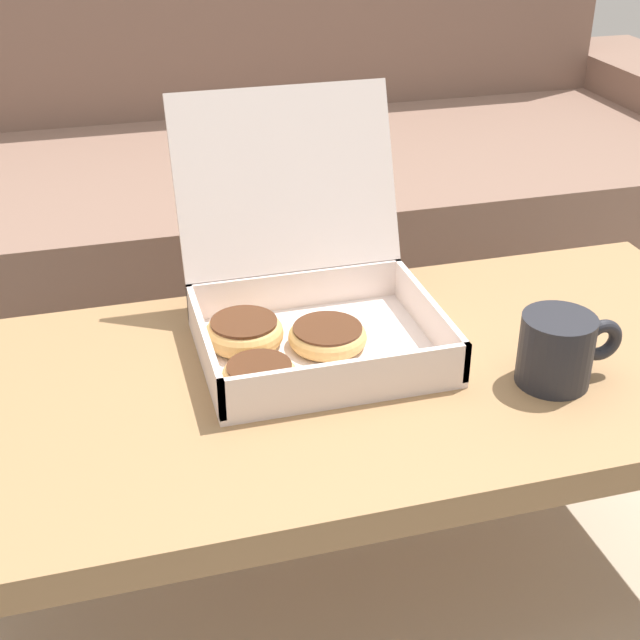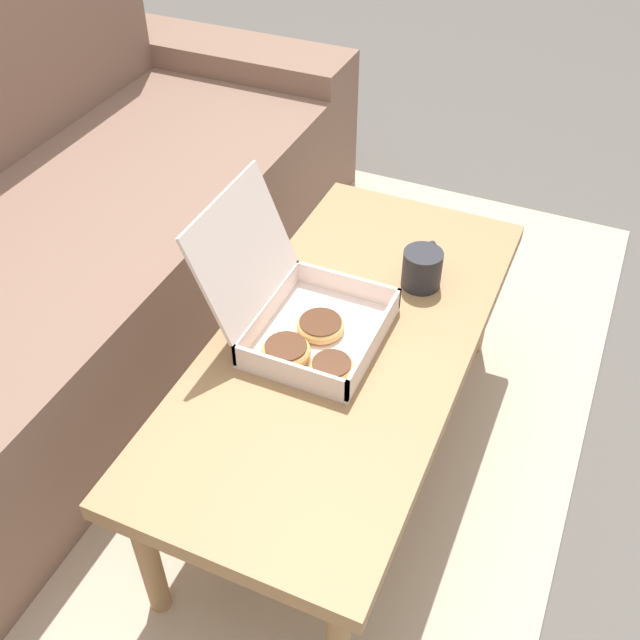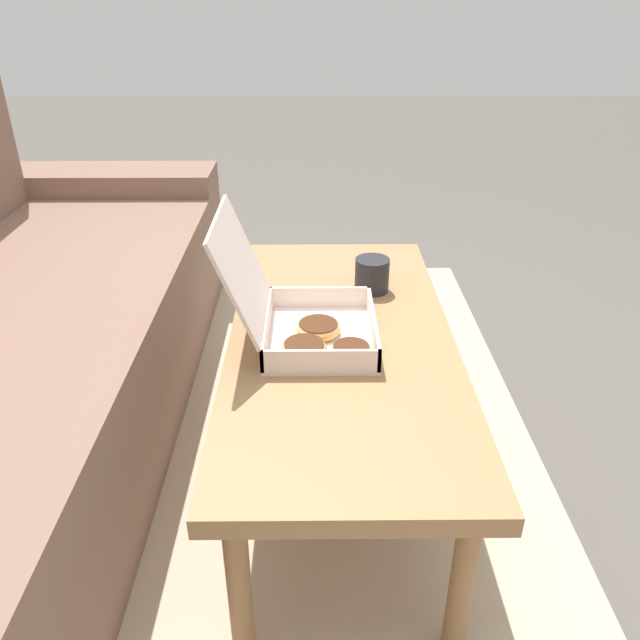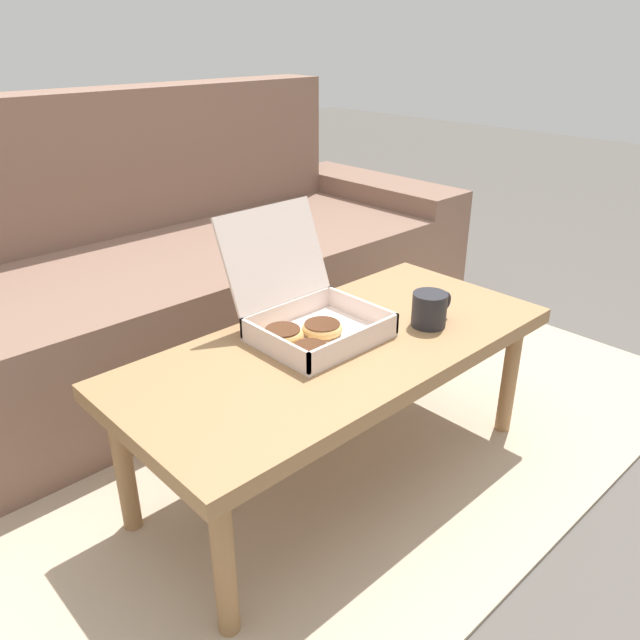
{
  "view_description": "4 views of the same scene",
  "coord_description": "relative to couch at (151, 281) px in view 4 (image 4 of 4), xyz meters",
  "views": [
    {
      "loc": [
        -0.28,
        -0.99,
        1.0
      ],
      "look_at": [
        -0.02,
        -0.05,
        0.45
      ],
      "focal_mm": 50.0,
      "sensor_mm": 36.0,
      "label": 1
    },
    {
      "loc": [
        -1.07,
        -0.5,
        1.48
      ],
      "look_at": [
        -0.02,
        -0.05,
        0.45
      ],
      "focal_mm": 42.0,
      "sensor_mm": 36.0,
      "label": 2
    },
    {
      "loc": [
        -1.25,
        -0.03,
        1.12
      ],
      "look_at": [
        -0.02,
        -0.05,
        0.45
      ],
      "focal_mm": 35.0,
      "sensor_mm": 36.0,
      "label": 3
    },
    {
      "loc": [
        -0.97,
        -1.05,
        1.11
      ],
      "look_at": [
        -0.02,
        -0.05,
        0.45
      ],
      "focal_mm": 35.0,
      "sensor_mm": 36.0,
      "label": 4
    }
  ],
  "objects": [
    {
      "name": "coffee_mug",
      "position": [
        0.24,
        -1.02,
        0.15
      ],
      "size": [
        0.13,
        0.09,
        0.09
      ],
      "color": "#232328",
      "rests_on": "coffee_table"
    },
    {
      "name": "couch",
      "position": [
        0.0,
        0.0,
        0.0
      ],
      "size": [
        2.42,
        0.86,
        0.92
      ],
      "color": "#7A5B4C",
      "rests_on": "ground_plane"
    },
    {
      "name": "ground_plane",
      "position": [
        0.0,
        -0.84,
        -0.3
      ],
      "size": [
        12.0,
        12.0,
        0.0
      ],
      "primitive_type": "plane",
      "color": "#514C47"
    },
    {
      "name": "pastry_box",
      "position": [
        -0.04,
        -0.85,
        0.16
      ],
      "size": [
        0.3,
        0.34,
        0.29
      ],
      "color": "silver",
      "rests_on": "coffee_table"
    },
    {
      "name": "coffee_table",
      "position": [
        0.0,
        -0.93,
        0.07
      ],
      "size": [
        1.13,
        0.51,
        0.4
      ],
      "color": "#997047",
      "rests_on": "ground_plane"
    },
    {
      "name": "area_rug",
      "position": [
        0.0,
        -0.54,
        -0.29
      ],
      "size": [
        2.54,
        1.86,
        0.01
      ],
      "primitive_type": "cube",
      "color": "tan",
      "rests_on": "ground_plane"
    }
  ]
}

